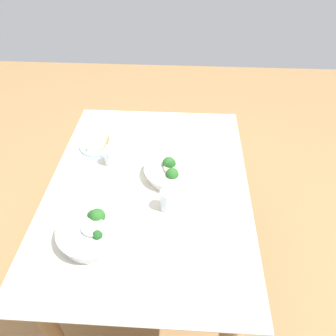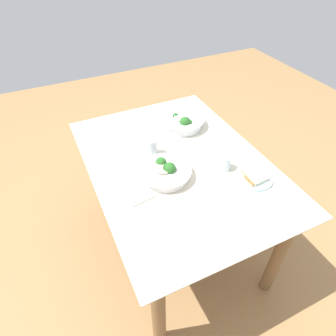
# 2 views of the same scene
# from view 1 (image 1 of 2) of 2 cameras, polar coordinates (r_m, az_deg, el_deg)

# --- Properties ---
(ground_plane) EXTENTS (6.00, 6.00, 0.00)m
(ground_plane) POSITION_cam_1_polar(r_m,az_deg,el_deg) (2.16, -2.61, -17.34)
(ground_plane) COLOR #9E7547
(dining_table) EXTENTS (1.31, 0.95, 0.75)m
(dining_table) POSITION_cam_1_polar(r_m,az_deg,el_deg) (1.65, -3.27, -6.00)
(dining_table) COLOR beige
(dining_table) RESTS_ON ground_plane
(broccoli_bowl_far) EXTENTS (0.28, 0.28, 0.10)m
(broccoli_bowl_far) POSITION_cam_1_polar(r_m,az_deg,el_deg) (1.37, -12.86, -10.62)
(broccoli_bowl_far) COLOR white
(broccoli_bowl_far) RESTS_ON dining_table
(broccoli_bowl_near) EXTENTS (0.27, 0.27, 0.10)m
(broccoli_bowl_near) POSITION_cam_1_polar(r_m,az_deg,el_deg) (1.59, 0.69, -0.45)
(broccoli_bowl_near) COLOR white
(broccoli_bowl_near) RESTS_ON dining_table
(bread_side_plate) EXTENTS (0.20, 0.20, 0.03)m
(bread_side_plate) POSITION_cam_1_polar(r_m,az_deg,el_deg) (1.83, -11.95, 3.97)
(bread_side_plate) COLOR #99C6D1
(bread_side_plate) RESTS_ON dining_table
(water_glass_center) EXTENTS (0.06, 0.06, 0.10)m
(water_glass_center) POSITION_cam_1_polar(r_m,az_deg,el_deg) (1.43, -0.12, -5.58)
(water_glass_center) COLOR silver
(water_glass_center) RESTS_ON dining_table
(water_glass_side) EXTENTS (0.07, 0.07, 0.08)m
(water_glass_side) POSITION_cam_1_polar(r_m,az_deg,el_deg) (1.68, -9.85, 1.95)
(water_glass_side) COLOR silver
(water_glass_side) RESTS_ON dining_table
(fork_by_far_bowl) EXTENTS (0.08, 0.08, 0.00)m
(fork_by_far_bowl) POSITION_cam_1_polar(r_m,az_deg,el_deg) (1.76, 1.89, 2.94)
(fork_by_far_bowl) COLOR #B7B7BC
(fork_by_far_bowl) RESTS_ON dining_table
(fork_by_near_bowl) EXTENTS (0.10, 0.07, 0.00)m
(fork_by_near_bowl) POSITION_cam_1_polar(r_m,az_deg,el_deg) (1.56, -14.38, -4.68)
(fork_by_near_bowl) COLOR #B7B7BC
(fork_by_near_bowl) RESTS_ON dining_table
(table_knife_left) EXTENTS (0.01, 0.22, 0.00)m
(table_knife_left) POSITION_cam_1_polar(r_m,az_deg,el_deg) (1.28, 11.29, -18.68)
(table_knife_left) COLOR #B7B7BC
(table_knife_left) RESTS_ON dining_table
(napkin_folded_upper) EXTENTS (0.20, 0.15, 0.01)m
(napkin_folded_upper) POSITION_cam_1_polar(r_m,az_deg,el_deg) (1.64, 7.08, -0.80)
(napkin_folded_upper) COLOR #B1A997
(napkin_folded_upper) RESTS_ON dining_table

